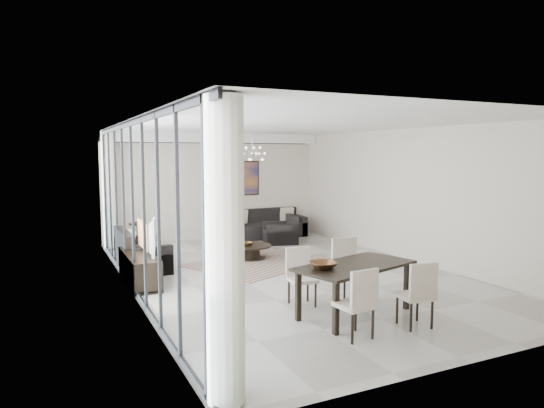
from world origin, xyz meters
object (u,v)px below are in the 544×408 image
tv_console (139,268)px  dining_table (355,270)px  sofa_main (267,227)px  television (148,237)px  coffee_table (251,251)px

tv_console → dining_table: size_ratio=0.87×
sofa_main → television: 5.36m
tv_console → television: bearing=-15.1°
television → dining_table: bearing=-129.0°
coffee_table → dining_table: dining_table is taller
tv_console → television: television is taller
dining_table → tv_console: bearing=128.9°
sofa_main → dining_table: size_ratio=1.08×
sofa_main → television: television is taller
coffee_table → dining_table: bearing=-91.4°
coffee_table → tv_console: size_ratio=0.52×
tv_console → dining_table: bearing=-51.1°
sofa_main → dining_table: (-1.63, -6.62, 0.40)m
sofa_main → tv_console: bearing=-140.1°
coffee_table → dining_table: (-0.10, -4.12, 0.49)m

